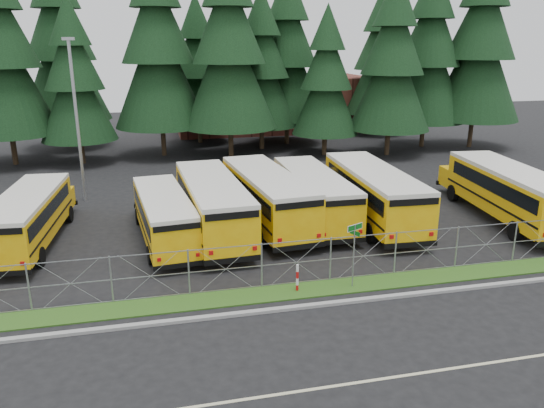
{
  "coord_description": "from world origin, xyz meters",
  "views": [
    {
      "loc": [
        -8.18,
        -20.79,
        9.89
      ],
      "look_at": [
        -2.4,
        4.0,
        2.07
      ],
      "focal_mm": 35.0,
      "sensor_mm": 36.0,
      "label": 1
    }
  ],
  "objects_px": {
    "bus_0": "(31,219)",
    "bus_5": "(312,196)",
    "bus_4": "(265,198)",
    "street_sign": "(354,242)",
    "bus_3": "(212,206)",
    "light_standard": "(76,115)",
    "striped_bollard": "(297,278)",
    "bus_east": "(505,193)",
    "bus_6": "(371,194)",
    "bus_2": "(164,217)"
  },
  "relations": [
    {
      "from": "bus_3",
      "to": "bus_5",
      "type": "height_order",
      "value": "bus_3"
    },
    {
      "from": "bus_2",
      "to": "light_standard",
      "type": "height_order",
      "value": "light_standard"
    },
    {
      "from": "bus_4",
      "to": "street_sign",
      "type": "xyz_separation_m",
      "value": [
        1.81,
        -8.82,
        0.52
      ]
    },
    {
      "from": "bus_2",
      "to": "striped_bollard",
      "type": "xyz_separation_m",
      "value": [
        5.1,
        -7.16,
        -0.69
      ]
    },
    {
      "from": "street_sign",
      "to": "striped_bollard",
      "type": "height_order",
      "value": "street_sign"
    },
    {
      "from": "bus_3",
      "to": "striped_bollard",
      "type": "relative_size",
      "value": 9.64
    },
    {
      "from": "bus_0",
      "to": "light_standard",
      "type": "bearing_deg",
      "value": 81.2
    },
    {
      "from": "bus_0",
      "to": "bus_4",
      "type": "height_order",
      "value": "bus_4"
    },
    {
      "from": "bus_5",
      "to": "light_standard",
      "type": "distance_m",
      "value": 15.49
    },
    {
      "from": "bus_0",
      "to": "bus_5",
      "type": "height_order",
      "value": "bus_5"
    },
    {
      "from": "bus_4",
      "to": "striped_bollard",
      "type": "distance_m",
      "value": 8.72
    },
    {
      "from": "bus_2",
      "to": "bus_6",
      "type": "height_order",
      "value": "bus_6"
    },
    {
      "from": "bus_6",
      "to": "striped_bollard",
      "type": "distance_m",
      "value": 10.25
    },
    {
      "from": "bus_3",
      "to": "bus_2",
      "type": "bearing_deg",
      "value": -168.6
    },
    {
      "from": "bus_6",
      "to": "bus_4",
      "type": "bearing_deg",
      "value": 174.58
    },
    {
      "from": "light_standard",
      "to": "bus_east",
      "type": "bearing_deg",
      "value": -21.52
    },
    {
      "from": "bus_2",
      "to": "bus_5",
      "type": "relative_size",
      "value": 0.9
    },
    {
      "from": "bus_2",
      "to": "striped_bollard",
      "type": "distance_m",
      "value": 8.82
    },
    {
      "from": "striped_bollard",
      "to": "bus_east",
      "type": "bearing_deg",
      "value": 24.04
    },
    {
      "from": "bus_6",
      "to": "light_standard",
      "type": "distance_m",
      "value": 18.63
    },
    {
      "from": "bus_4",
      "to": "bus_east",
      "type": "height_order",
      "value": "bus_east"
    },
    {
      "from": "bus_3",
      "to": "bus_4",
      "type": "height_order",
      "value": "bus_3"
    },
    {
      "from": "bus_3",
      "to": "bus_east",
      "type": "relative_size",
      "value": 0.98
    },
    {
      "from": "bus_3",
      "to": "light_standard",
      "type": "distance_m",
      "value": 11.5
    },
    {
      "from": "bus_4",
      "to": "street_sign",
      "type": "bearing_deg",
      "value": -83.77
    },
    {
      "from": "bus_5",
      "to": "street_sign",
      "type": "height_order",
      "value": "bus_5"
    },
    {
      "from": "bus_5",
      "to": "bus_6",
      "type": "distance_m",
      "value": 3.34
    },
    {
      "from": "street_sign",
      "to": "striped_bollard",
      "type": "distance_m",
      "value": 2.76
    },
    {
      "from": "bus_3",
      "to": "bus_east",
      "type": "height_order",
      "value": "bus_east"
    },
    {
      "from": "bus_0",
      "to": "bus_4",
      "type": "xyz_separation_m",
      "value": [
        12.17,
        0.46,
        0.15
      ]
    },
    {
      "from": "bus_5",
      "to": "street_sign",
      "type": "distance_m",
      "value": 8.92
    },
    {
      "from": "street_sign",
      "to": "light_standard",
      "type": "bearing_deg",
      "value": 127.45
    },
    {
      "from": "bus_6",
      "to": "street_sign",
      "type": "height_order",
      "value": "bus_6"
    },
    {
      "from": "bus_5",
      "to": "bus_east",
      "type": "height_order",
      "value": "bus_east"
    },
    {
      "from": "bus_0",
      "to": "bus_east",
      "type": "distance_m",
      "value": 25.84
    },
    {
      "from": "bus_4",
      "to": "bus_6",
      "type": "bearing_deg",
      "value": -13.15
    },
    {
      "from": "bus_4",
      "to": "bus_5",
      "type": "distance_m",
      "value": 2.77
    },
    {
      "from": "bus_5",
      "to": "bus_east",
      "type": "distance_m",
      "value": 11.09
    },
    {
      "from": "bus_0",
      "to": "bus_5",
      "type": "bearing_deg",
      "value": 6.29
    },
    {
      "from": "bus_east",
      "to": "bus_3",
      "type": "bearing_deg",
      "value": -178.92
    },
    {
      "from": "bus_6",
      "to": "street_sign",
      "type": "distance_m",
      "value": 9.04
    },
    {
      "from": "bus_6",
      "to": "light_standard",
      "type": "xyz_separation_m",
      "value": [
        -16.38,
        7.93,
        3.95
      ]
    },
    {
      "from": "bus_3",
      "to": "light_standard",
      "type": "bearing_deg",
      "value": 129.45
    },
    {
      "from": "bus_2",
      "to": "bus_4",
      "type": "bearing_deg",
      "value": 8.97
    },
    {
      "from": "bus_5",
      "to": "street_sign",
      "type": "bearing_deg",
      "value": -96.01
    },
    {
      "from": "bus_3",
      "to": "bus_5",
      "type": "bearing_deg",
      "value": 5.23
    },
    {
      "from": "bus_0",
      "to": "bus_6",
      "type": "xyz_separation_m",
      "value": [
        18.16,
        -0.35,
        0.19
      ]
    },
    {
      "from": "striped_bollard",
      "to": "bus_6",
      "type": "bearing_deg",
      "value": 50.17
    },
    {
      "from": "bus_east",
      "to": "light_standard",
      "type": "distance_m",
      "value": 26.09
    },
    {
      "from": "light_standard",
      "to": "striped_bollard",
      "type": "bearing_deg",
      "value": -58.03
    }
  ]
}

